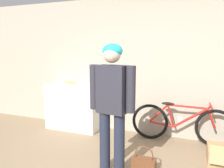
% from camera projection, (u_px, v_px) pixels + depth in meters
% --- Properties ---
extents(wall_back, '(8.00, 0.07, 2.60)m').
position_uv_depth(wall_back, '(152.00, 67.00, 4.07)').
color(wall_back, '#B7AD99').
rests_on(wall_back, ground_plane).
extents(side_shelf, '(1.09, 0.46, 0.93)m').
position_uv_depth(side_shelf, '(74.00, 106.00, 4.49)').
color(side_shelf, white).
rests_on(side_shelf, ground_plane).
extents(person, '(0.62, 0.26, 1.71)m').
position_uv_depth(person, '(112.00, 98.00, 2.80)').
color(person, '#23283D').
rests_on(person, ground_plane).
extents(bicycle, '(1.74, 0.46, 0.72)m').
position_uv_depth(bicycle, '(181.00, 124.00, 3.81)').
color(bicycle, black).
rests_on(bicycle, ground_plane).
extents(banana, '(0.30, 0.09, 0.04)m').
position_uv_depth(banana, '(70.00, 82.00, 4.51)').
color(banana, '#EAD64C').
rests_on(banana, side_shelf).
extents(handbag, '(0.31, 0.16, 0.37)m').
position_uv_depth(handbag, '(144.00, 164.00, 2.94)').
color(handbag, brown).
rests_on(handbag, ground_plane).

